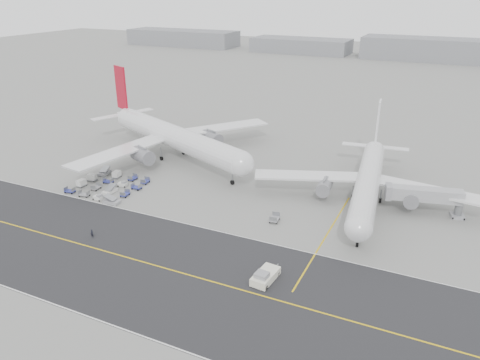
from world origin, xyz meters
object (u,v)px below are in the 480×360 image
at_px(airliner_a, 172,136).
at_px(ground_crew_a, 92,234).
at_px(pushback_tug, 265,276).
at_px(jet_bridge, 425,196).
at_px(airliner_b, 368,180).

bearing_deg(airliner_a, ground_crew_a, -143.63).
xyz_separation_m(pushback_tug, jet_bridge, (21.48, 37.32, 3.46)).
bearing_deg(jet_bridge, airliner_b, 159.39).
relative_size(airliner_a, airliner_b, 1.16).
bearing_deg(pushback_tug, airliner_b, 81.77).
bearing_deg(airliner_a, jet_bridge, -72.77).
bearing_deg(airliner_b, airliner_a, 167.18).
relative_size(jet_bridge, ground_crew_a, 9.53).
distance_m(airliner_a, jet_bridge, 68.71).
bearing_deg(ground_crew_a, airliner_b, 35.63).
xyz_separation_m(jet_bridge, ground_crew_a, (-57.78, -38.29, -3.51)).
relative_size(airliner_a, ground_crew_a, 34.93).
relative_size(pushback_tug, jet_bridge, 0.48).
bearing_deg(airliner_b, jet_bridge, -13.76).
height_order(airliner_a, airliner_b, airliner_a).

